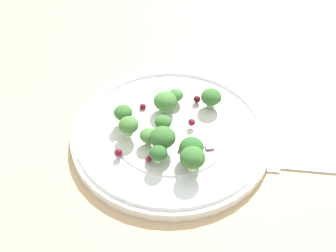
{
  "coord_description": "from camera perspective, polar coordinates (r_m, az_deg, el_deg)",
  "views": [
    {
      "loc": [
        -38.32,
        8.55,
        41.51
      ],
      "look_at": [
        -0.47,
        0.49,
        2.7
      ],
      "focal_mm": 49.98,
      "sensor_mm": 36.0,
      "label": 1
    }
  ],
  "objects": [
    {
      "name": "broccoli_floret_2",
      "position": [
        0.58,
        5.3,
        3.5
      ],
      "size": [
        2.58,
        2.58,
        2.61
      ],
      "color": "#9EC684",
      "rests_on": "plate"
    },
    {
      "name": "plate",
      "position": [
        0.56,
        0.0,
        -1.33
      ],
      "size": [
        24.14,
        24.14,
        1.7
      ],
      "color": "white",
      "rests_on": "ground_plane"
    },
    {
      "name": "dressing_pool",
      "position": [
        0.56,
        0.0,
        -1.02
      ],
      "size": [
        14.0,
        14.0,
        0.2
      ],
      "primitive_type": "cylinder",
      "color": "white",
      "rests_on": "plate"
    },
    {
      "name": "broccoli_floret_4",
      "position": [
        0.52,
        2.89,
        -2.72
      ],
      "size": [
        2.77,
        2.77,
        2.81
      ],
      "color": "#8EB77A",
      "rests_on": "plate"
    },
    {
      "name": "broccoli_floret_8",
      "position": [
        0.56,
        -5.51,
        1.59
      ],
      "size": [
        2.23,
        2.23,
        2.26
      ],
      "color": "#9EC684",
      "rests_on": "plate"
    },
    {
      "name": "cranberry_4",
      "position": [
        0.59,
        -3.09,
        2.36
      ],
      "size": [
        0.83,
        0.83,
        0.83
      ],
      "primitive_type": "sphere",
      "color": "maroon",
      "rests_on": "plate"
    },
    {
      "name": "fork",
      "position": [
        0.56,
        17.93,
        -4.84
      ],
      "size": [
        7.69,
        18.19,
        0.5
      ],
      "color": "silver",
      "rests_on": "ground_plane"
    },
    {
      "name": "broccoli_floret_7",
      "position": [
        0.54,
        -4.83,
        0.09
      ],
      "size": [
        2.34,
        2.34,
        2.37
      ],
      "color": "#8EB77A",
      "rests_on": "plate"
    },
    {
      "name": "cranberry_3",
      "position": [
        0.56,
        2.83,
        0.68
      ],
      "size": [
        0.88,
        0.88,
        0.88
      ],
      "primitive_type": "sphere",
      "color": "maroon",
      "rests_on": "plate"
    },
    {
      "name": "broccoli_floret_10",
      "position": [
        0.54,
        -2.43,
        -1.22
      ],
      "size": [
        1.98,
        1.98,
        2.01
      ],
      "color": "#8EB77A",
      "rests_on": "plate"
    },
    {
      "name": "cranberry_5",
      "position": [
        0.59,
        3.55,
        3.28
      ],
      "size": [
        0.92,
        0.92,
        0.92
      ],
      "primitive_type": "sphere",
      "color": "#4C0A14",
      "rests_on": "plate"
    },
    {
      "name": "broccoli_floret_6",
      "position": [
        0.52,
        -0.62,
        -1.44
      ],
      "size": [
        2.89,
        2.89,
        2.93
      ],
      "color": "#9EC684",
      "rests_on": "plate"
    },
    {
      "name": "cranberry_1",
      "position": [
        0.52,
        -2.36,
        -4.06
      ],
      "size": [
        0.72,
        0.72,
        0.72
      ],
      "primitive_type": "sphere",
      "color": "maroon",
      "rests_on": "plate"
    },
    {
      "name": "broccoli_floret_9",
      "position": [
        0.55,
        -0.67,
        0.67
      ],
      "size": [
        1.96,
        1.96,
        1.98
      ],
      "color": "#ADD18E",
      "rests_on": "plate"
    },
    {
      "name": "broccoli_floret_0",
      "position": [
        0.51,
        -1.19,
        -3.37
      ],
      "size": [
        2.01,
        2.01,
        2.03
      ],
      "color": "#9EC684",
      "rests_on": "plate"
    },
    {
      "name": "onion_bit_0",
      "position": [
        0.54,
        1.92,
        -2.83
      ],
      "size": [
        1.47,
        1.46,
        0.49
      ],
      "primitive_type": "cube",
      "rotation": [
        0.0,
        0.0,
        2.58
      ],
      "color": "#843D75",
      "rests_on": "plate"
    },
    {
      "name": "broccoli_floret_3",
      "position": [
        0.5,
        3.01,
        -3.93
      ],
      "size": [
        2.8,
        2.8,
        2.84
      ],
      "color": "#ADD18E",
      "rests_on": "plate"
    },
    {
      "name": "broccoli_floret_1",
      "position": [
        0.59,
        0.95,
        3.77
      ],
      "size": [
        1.93,
        1.93,
        1.95
      ],
      "color": "#ADD18E",
      "rests_on": "plate"
    },
    {
      "name": "onion_bit_1",
      "position": [
        0.54,
        5.09,
        -2.54
      ],
      "size": [
        1.04,
        1.06,
        0.32
      ],
      "primitive_type": "cube",
      "rotation": [
        0.0,
        0.0,
        1.47
      ],
      "color": "#843D75",
      "rests_on": "plate"
    },
    {
      "name": "cranberry_2",
      "position": [
        0.53,
        -6.06,
        -3.26
      ],
      "size": [
        0.87,
        0.87,
        0.87
      ],
      "primitive_type": "sphere",
      "color": "maroon",
      "rests_on": "plate"
    },
    {
      "name": "onion_bit_2",
      "position": [
        0.53,
        2.63,
        -4.18
      ],
      "size": [
        1.64,
        1.66,
        0.42
      ],
      "primitive_type": "cube",
      "rotation": [
        0.0,
        0.0,
        2.42
      ],
      "color": "#843D75",
      "rests_on": "plate"
    },
    {
      "name": "broccoli_floret_5",
      "position": [
        0.57,
        -0.43,
        3.0
      ],
      "size": [
        2.86,
        2.86,
        2.89
      ],
      "color": "#8EB77A",
      "rests_on": "plate"
    },
    {
      "name": "cranberry_0",
      "position": [
        0.53,
        2.53,
        -3.43
      ],
      "size": [
        0.86,
        0.86,
        0.86
      ],
      "primitive_type": "sphere",
      "color": "maroon",
      "rests_on": "plate"
    },
    {
      "name": "ground_plane",
      "position": [
        0.58,
        0.38,
        -2.19
      ],
      "size": [
        180.0,
        180.0,
        2.0
      ],
      "primitive_type": "cube",
      "color": "tan"
    }
  ]
}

